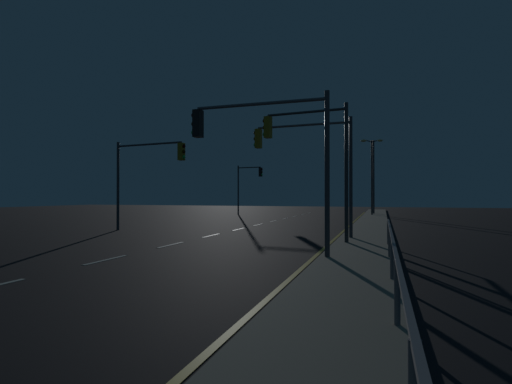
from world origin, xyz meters
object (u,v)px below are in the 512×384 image
(traffic_light_near_left, at_px, (306,153))
(traffic_light_mid_left, at_px, (248,180))
(traffic_light_overhead_east, at_px, (263,141))
(street_lamp_mid_block, at_px, (370,170))
(street_lamp_across_street, at_px, (375,170))
(traffic_light_near_right, at_px, (147,166))
(traffic_light_far_left, at_px, (309,146))

(traffic_light_near_left, xyz_separation_m, traffic_light_mid_left, (-10.29, 21.49, -0.37))
(traffic_light_overhead_east, distance_m, street_lamp_mid_block, 28.84)
(street_lamp_mid_block, bearing_deg, traffic_light_mid_left, -175.10)
(traffic_light_near_left, height_order, street_lamp_mid_block, street_lamp_mid_block)
(traffic_light_mid_left, xyz_separation_m, street_lamp_mid_block, (12.56, 1.08, 0.96))
(traffic_light_mid_left, distance_m, street_lamp_across_street, 13.54)
(traffic_light_near_right, bearing_deg, street_lamp_across_street, 63.68)
(traffic_light_far_left, xyz_separation_m, traffic_light_overhead_east, (-0.79, -4.24, -0.31))
(traffic_light_near_left, xyz_separation_m, street_lamp_mid_block, (2.27, 22.57, 0.60))
(traffic_light_near_left, relative_size, street_lamp_across_street, 0.70)
(traffic_light_mid_left, distance_m, street_lamp_mid_block, 12.64)
(traffic_light_far_left, bearing_deg, street_lamp_mid_block, 85.84)
(traffic_light_overhead_east, xyz_separation_m, street_lamp_across_street, (2.95, 31.48, 0.98))
(traffic_light_far_left, relative_size, traffic_light_mid_left, 1.07)
(traffic_light_near_left, xyz_separation_m, street_lamp_across_street, (2.65, 25.34, 0.75))
(traffic_light_far_left, xyz_separation_m, street_lamp_across_street, (2.16, 27.25, 0.68))
(traffic_light_overhead_east, distance_m, street_lamp_across_street, 31.64)
(street_lamp_mid_block, relative_size, street_lamp_across_street, 0.95)
(traffic_light_near_right, distance_m, street_lamp_mid_block, 24.56)
(traffic_light_mid_left, height_order, street_lamp_across_street, street_lamp_across_street)
(street_lamp_across_street, bearing_deg, traffic_light_near_left, -95.96)
(traffic_light_far_left, height_order, street_lamp_across_street, street_lamp_across_street)
(traffic_light_near_left, xyz_separation_m, traffic_light_far_left, (0.49, -1.91, 0.08))
(traffic_light_near_right, height_order, street_lamp_mid_block, street_lamp_mid_block)
(traffic_light_far_left, bearing_deg, street_lamp_across_street, 85.48)
(traffic_light_near_left, height_order, street_lamp_across_street, street_lamp_across_street)
(traffic_light_near_right, relative_size, traffic_light_overhead_east, 1.01)
(traffic_light_near_right, bearing_deg, traffic_light_overhead_east, -38.07)
(traffic_light_mid_left, relative_size, street_lamp_mid_block, 0.71)
(traffic_light_near_right, bearing_deg, traffic_light_far_left, -16.29)
(traffic_light_far_left, distance_m, street_lamp_across_street, 27.34)
(traffic_light_near_right, height_order, traffic_light_far_left, traffic_light_far_left)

